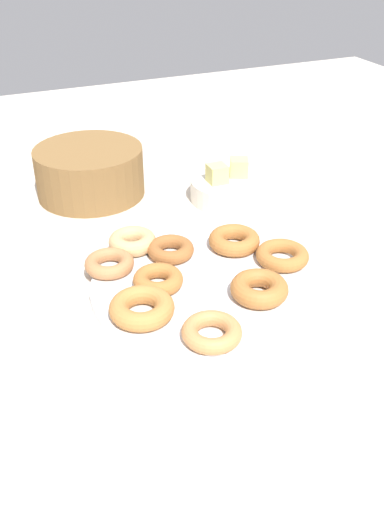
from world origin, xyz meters
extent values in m
plane|color=beige|center=(0.00, 0.00, 0.00)|extent=(2.40, 2.40, 0.00)
cylinder|color=silver|center=(0.00, 0.00, 0.01)|extent=(0.34, 0.34, 0.01)
torus|color=#AD6B33|center=(-0.06, 0.01, 0.03)|extent=(0.10, 0.10, 0.02)
torus|color=#C6844C|center=(-0.04, -0.13, 0.03)|extent=(0.12, 0.12, 0.02)
torus|color=#AD6B33|center=(0.07, -0.07, 0.03)|extent=(0.12, 0.12, 0.03)
torus|color=#BC7A3D|center=(-0.11, -0.05, 0.03)|extent=(0.12, 0.12, 0.03)
torus|color=#AD6B33|center=(0.10, 0.07, 0.03)|extent=(0.12, 0.12, 0.03)
torus|color=#995B2D|center=(-0.01, 0.09, 0.03)|extent=(0.10, 0.10, 0.02)
torus|color=#AD6B33|center=(0.15, 0.00, 0.03)|extent=(0.12, 0.12, 0.02)
torus|color=tan|center=(-0.06, 0.14, 0.03)|extent=(0.11, 0.11, 0.03)
torus|color=#B27547|center=(-0.12, 0.09, 0.03)|extent=(0.09, 0.09, 0.02)
cylinder|color=brown|center=(-0.07, 0.40, 0.05)|extent=(0.31, 0.31, 0.10)
cylinder|color=silver|center=(0.18, 0.27, 0.02)|extent=(0.16, 0.16, 0.04)
cube|color=#DBD67A|center=(0.16, 0.27, 0.06)|extent=(0.04, 0.04, 0.04)
cube|color=#DBD67A|center=(0.21, 0.28, 0.06)|extent=(0.05, 0.05, 0.04)
camera|label=1|loc=(-0.30, -0.66, 0.52)|focal=39.72mm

